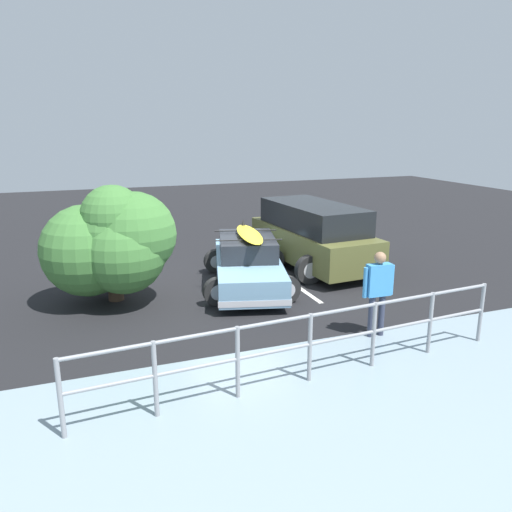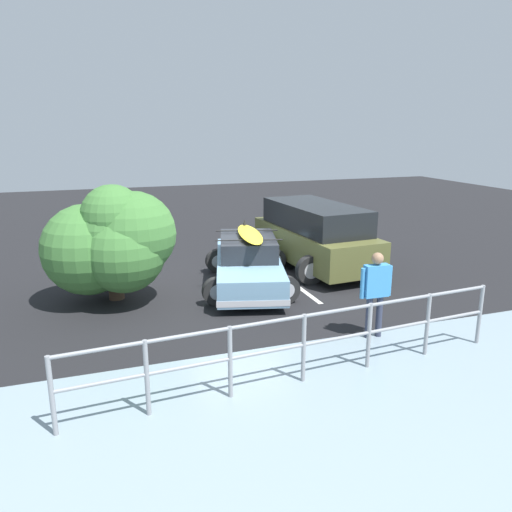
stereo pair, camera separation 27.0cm
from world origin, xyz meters
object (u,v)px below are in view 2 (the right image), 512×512
suv_car (315,235)px  bush_near_left (110,243)px  sedan_car (248,263)px  person_bystander (376,287)px

suv_car → bush_near_left: bearing=12.4°
sedan_car → bush_near_left: 3.43m
sedan_car → suv_car: (-2.36, -1.07, 0.33)m
person_bystander → suv_car: bearing=-102.2°
person_bystander → sedan_car: bearing=-71.1°
suv_car → bush_near_left: bush_near_left is taller
bush_near_left → suv_car: bearing=-167.6°
suv_car → person_bystander: (1.05, 4.89, 0.07)m
sedan_car → bush_near_left: (3.33, 0.18, 0.82)m
bush_near_left → person_bystander: bearing=141.9°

